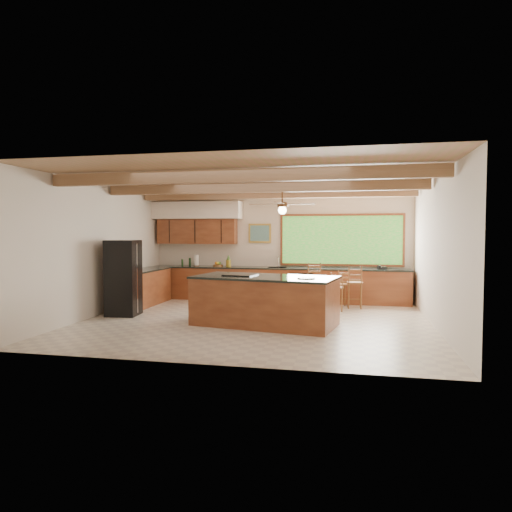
# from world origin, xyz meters

# --- Properties ---
(ground) EXTENTS (7.20, 7.20, 0.00)m
(ground) POSITION_xyz_m (0.00, 0.00, 0.00)
(ground) COLOR #BDAD9C
(ground) RESTS_ON ground
(room_shell) EXTENTS (7.27, 6.54, 3.02)m
(room_shell) POSITION_xyz_m (-0.17, 0.65, 2.21)
(room_shell) COLOR beige
(room_shell) RESTS_ON ground
(counter_run) EXTENTS (7.12, 3.10, 1.26)m
(counter_run) POSITION_xyz_m (-0.82, 2.52, 0.46)
(counter_run) COLOR brown
(counter_run) RESTS_ON ground
(island) EXTENTS (3.03, 1.81, 1.01)m
(island) POSITION_xyz_m (0.27, -0.34, 0.50)
(island) COLOR brown
(island) RESTS_ON ground
(refrigerator) EXTENTS (0.73, 0.71, 1.70)m
(refrigerator) POSITION_xyz_m (-3.06, 0.06, 0.85)
(refrigerator) COLOR black
(refrigerator) RESTS_ON ground
(bar_stool_a) EXTENTS (0.41, 0.41, 0.94)m
(bar_stool_a) POSITION_xyz_m (1.61, 1.55, 0.56)
(bar_stool_a) COLOR brown
(bar_stool_a) RESTS_ON ground
(bar_stool_b) EXTENTS (0.39, 0.39, 1.05)m
(bar_stool_b) POSITION_xyz_m (2.07, 2.06, 0.62)
(bar_stool_b) COLOR brown
(bar_stool_b) RESTS_ON ground
(bar_stool_c) EXTENTS (0.47, 0.47, 1.12)m
(bar_stool_c) POSITION_xyz_m (1.11, 2.25, 0.66)
(bar_stool_c) COLOR brown
(bar_stool_c) RESTS_ON ground
(bar_stool_d) EXTENTS (0.43, 0.43, 0.94)m
(bar_stool_d) POSITION_xyz_m (1.75, 2.19, 0.56)
(bar_stool_d) COLOR brown
(bar_stool_d) RESTS_ON ground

